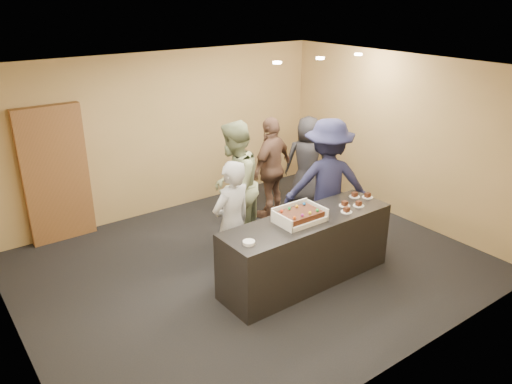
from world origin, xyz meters
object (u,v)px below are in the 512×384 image
cake_box (299,218)px  person_navy_man (327,184)px  plate_stack (249,243)px  person_brown_extra (272,168)px  sheet_cake (300,214)px  person_sage_man (234,186)px  serving_counter (306,250)px  storage_cabinet (56,175)px  person_dark_suit (307,161)px  person_server_grey (232,224)px

cake_box → person_navy_man: bearing=29.5°
cake_box → plate_stack: (-0.86, -0.14, -0.03)m
plate_stack → person_brown_extra: size_ratio=0.08×
plate_stack → person_brown_extra: (1.88, 2.00, -0.06)m
sheet_cake → person_brown_extra: (1.02, 1.88, -0.14)m
person_sage_man → person_brown_extra: (1.08, 0.50, -0.09)m
cake_box → person_brown_extra: (1.02, 1.86, -0.08)m
sheet_cake → plate_stack: 0.87m
plate_stack → person_brown_extra: 2.74m
plate_stack → person_sage_man: person_sage_man is taller
serving_counter → sheet_cake: sheet_cake is taller
storage_cabinet → person_brown_extra: size_ratio=1.21×
storage_cabinet → cake_box: size_ratio=3.44×
person_dark_suit → serving_counter: bearing=88.8°
cake_box → plate_stack: bearing=-170.9°
storage_cabinet → plate_stack: 3.47m
person_brown_extra → person_sage_man: bearing=5.7°
storage_cabinet → person_navy_man: (3.15, -2.51, -0.07)m
person_sage_man → person_brown_extra: bearing=167.5°
storage_cabinet → person_server_grey: storage_cabinet is taller
cake_box → sheet_cake: 0.06m
person_dark_suit → plate_stack: bearing=77.5°
plate_stack → person_dark_suit: size_ratio=0.09×
serving_counter → cake_box: (-0.13, 0.02, 0.49)m
person_server_grey → person_sage_man: person_sage_man is taller
storage_cabinet → sheet_cake: 3.76m
serving_counter → person_server_grey: bearing=144.8°
person_brown_extra → cake_box: bearing=42.0°
storage_cabinet → person_sage_man: size_ratio=1.09×
storage_cabinet → person_server_grey: size_ratio=1.24×
sheet_cake → person_navy_man: (1.07, 0.63, -0.03)m
serving_counter → plate_stack: plate_stack is taller
sheet_cake → person_sage_man: 1.38m
serving_counter → person_navy_man: bearing=33.1°
serving_counter → person_navy_man: person_navy_man is taller
person_navy_man → storage_cabinet: bearing=-6.1°
person_server_grey → person_navy_man: size_ratio=0.87×
person_sage_man → person_brown_extra: 1.19m
cake_box → storage_cabinet: bearing=123.8°
storage_cabinet → cake_box: bearing=-56.2°
cake_box → plate_stack: 0.88m
cake_box → person_dark_suit: 2.68m
storage_cabinet → person_sage_man: storage_cabinet is taller
serving_counter → cake_box: size_ratio=3.97×
serving_counter → person_server_grey: (-0.79, 0.55, 0.39)m
person_navy_man → person_dark_suit: (0.79, 1.32, -0.17)m
person_navy_man → person_brown_extra: (-0.05, 1.25, -0.10)m
serving_counter → storage_cabinet: size_ratio=1.15×
storage_cabinet → sheet_cake: (2.08, -3.13, -0.04)m
person_brown_extra → sheet_cake: bearing=42.3°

